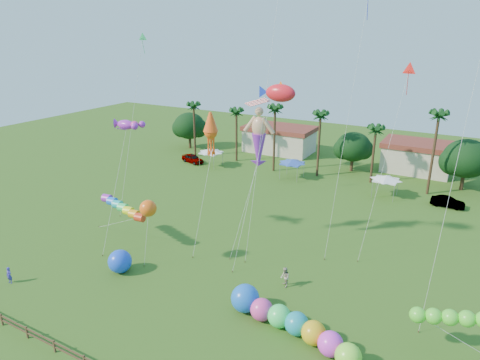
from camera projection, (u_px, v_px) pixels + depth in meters
The scene contains 19 objects.
ground at pixel (176, 330), 32.33m from camera, with size 160.00×160.00×0.00m, color #285116.
tree_line at pixel (368, 149), 65.51m from camera, with size 69.46×8.91×11.00m.
buildings_row at pixel (337, 149), 74.27m from camera, with size 35.00×7.00×4.00m.
tent_row at pixel (291, 162), 64.10m from camera, with size 31.00×4.00×0.60m.
car_a at pixel (193, 158), 73.02m from camera, with size 1.75×4.34×1.48m, color #4C4C54.
car_b at pixel (448, 202), 54.66m from camera, with size 1.42×4.06×1.34m, color #4C4C54.
spectator_a at pixel (9, 275), 38.15m from camera, with size 0.57×0.37×1.55m, color #3B31AC.
spectator_b at pixel (285, 277), 37.55m from camera, with size 0.90×0.70×1.85m, color #ACA48F.
caterpillar_inflatable at pixel (287, 321), 31.87m from camera, with size 11.23×4.35×2.30m.
blue_ball at pixel (120, 261), 39.82m from camera, with size 2.20×2.20×2.20m, color blue.
rainbow_tube at pixel (128, 214), 43.85m from camera, with size 9.63×2.33×4.06m.
green_worm at pixel (418, 315), 29.66m from camera, with size 8.82×1.78×3.45m.
orange_ball_kite at pixel (148, 208), 39.29m from camera, with size 1.87×1.87×6.76m.
merman_kite at pixel (259, 141), 41.76m from camera, with size 2.84×5.54×14.02m.
fish_kite at pixel (280, 93), 38.40m from camera, with size 4.35×6.41×17.00m.
squid_kite at pixel (211, 132), 41.96m from camera, with size 1.81×4.90×14.07m.
lobster_kite at pixel (126, 125), 42.91m from camera, with size 3.98×6.50×13.18m.
delta_kite_red at pixel (409, 72), 37.99m from camera, with size 2.73×3.91×18.81m.
delta_kite_green at pixel (142, 42), 48.55m from camera, with size 2.09×5.07×21.21m.
Camera 1 is at (17.29, -20.95, 21.46)m, focal length 32.00 mm.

